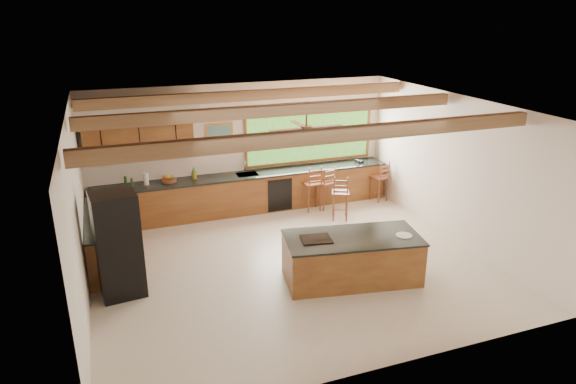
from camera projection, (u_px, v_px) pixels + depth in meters
name	position (u px, v px, depth m)	size (l,w,h in m)	color
ground	(290.00, 264.00, 9.78)	(7.20, 7.20, 0.00)	beige
room_shell	(270.00, 144.00, 9.55)	(7.27, 6.54, 3.02)	beige
counter_run	(217.00, 202.00, 11.58)	(7.12, 3.10, 1.22)	brown
island	(352.00, 258.00, 9.10)	(2.53, 1.51, 0.85)	brown
refrigerator	(118.00, 244.00, 8.49)	(0.77, 0.76, 1.81)	black
bar_stool_a	(313.00, 184.00, 12.14)	(0.43, 0.43, 1.12)	brown
bar_stool_b	(326.00, 184.00, 12.27)	(0.46, 0.46, 1.07)	brown
bar_stool_c	(342.00, 194.00, 11.61)	(0.50, 0.51, 1.07)	brown
bar_stool_d	(381.00, 178.00, 12.76)	(0.45, 0.45, 1.03)	brown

